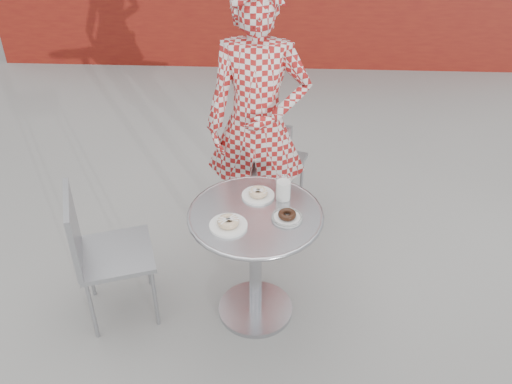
{
  "coord_description": "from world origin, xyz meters",
  "views": [
    {
      "loc": [
        0.07,
        -2.33,
        2.5
      ],
      "look_at": [
        -0.05,
        0.09,
        0.79
      ],
      "focal_mm": 40.0,
      "sensor_mm": 36.0,
      "label": 1
    }
  ],
  "objects_px": {
    "plate_near": "(228,223)",
    "chair_far": "(270,185)",
    "bistro_table": "(255,240)",
    "plate_far": "(258,194)",
    "chair_left": "(118,277)",
    "plate_checker": "(287,216)",
    "milk_cup": "(283,189)",
    "seated_person": "(258,125)"
  },
  "relations": [
    {
      "from": "chair_far",
      "to": "milk_cup",
      "type": "relative_size",
      "value": 6.58
    },
    {
      "from": "chair_far",
      "to": "seated_person",
      "type": "relative_size",
      "value": 0.5
    },
    {
      "from": "seated_person",
      "to": "chair_left",
      "type": "bearing_deg",
      "value": -133.46
    },
    {
      "from": "bistro_table",
      "to": "chair_far",
      "type": "bearing_deg",
      "value": 86.69
    },
    {
      "from": "chair_left",
      "to": "seated_person",
      "type": "relative_size",
      "value": 0.49
    },
    {
      "from": "milk_cup",
      "to": "plate_checker",
      "type": "bearing_deg",
      "value": -83.0
    },
    {
      "from": "bistro_table",
      "to": "plate_far",
      "type": "relative_size",
      "value": 4.09
    },
    {
      "from": "plate_far",
      "to": "plate_near",
      "type": "distance_m",
      "value": 0.3
    },
    {
      "from": "plate_far",
      "to": "bistro_table",
      "type": "bearing_deg",
      "value": -92.54
    },
    {
      "from": "chair_far",
      "to": "bistro_table",
      "type": "bearing_deg",
      "value": 105.56
    },
    {
      "from": "chair_left",
      "to": "plate_far",
      "type": "relative_size",
      "value": 4.74
    },
    {
      "from": "plate_checker",
      "to": "milk_cup",
      "type": "height_order",
      "value": "milk_cup"
    },
    {
      "from": "plate_checker",
      "to": "milk_cup",
      "type": "distance_m",
      "value": 0.18
    },
    {
      "from": "seated_person",
      "to": "bistro_table",
      "type": "bearing_deg",
      "value": -85.04
    },
    {
      "from": "plate_far",
      "to": "milk_cup",
      "type": "bearing_deg",
      "value": -5.53
    },
    {
      "from": "plate_checker",
      "to": "chair_far",
      "type": "bearing_deg",
      "value": 96.51
    },
    {
      "from": "chair_far",
      "to": "chair_left",
      "type": "height_order",
      "value": "chair_far"
    },
    {
      "from": "plate_near",
      "to": "chair_far",
      "type": "bearing_deg",
      "value": 79.93
    },
    {
      "from": "chair_far",
      "to": "plate_near",
      "type": "xyz_separation_m",
      "value": [
        -0.18,
        -1.03,
        0.47
      ]
    },
    {
      "from": "bistro_table",
      "to": "milk_cup",
      "type": "xyz_separation_m",
      "value": [
        0.14,
        0.14,
        0.24
      ]
    },
    {
      "from": "bistro_table",
      "to": "seated_person",
      "type": "height_order",
      "value": "seated_person"
    },
    {
      "from": "chair_far",
      "to": "chair_left",
      "type": "distance_m",
      "value": 1.26
    },
    {
      "from": "bistro_table",
      "to": "chair_far",
      "type": "relative_size",
      "value": 0.84
    },
    {
      "from": "chair_left",
      "to": "plate_far",
      "type": "bearing_deg",
      "value": -96.14
    },
    {
      "from": "chair_left",
      "to": "plate_checker",
      "type": "height_order",
      "value": "chair_left"
    },
    {
      "from": "plate_far",
      "to": "plate_near",
      "type": "relative_size",
      "value": 0.92
    },
    {
      "from": "chair_far",
      "to": "plate_checker",
      "type": "distance_m",
      "value": 1.07
    },
    {
      "from": "chair_far",
      "to": "plate_near",
      "type": "height_order",
      "value": "chair_far"
    },
    {
      "from": "chair_left",
      "to": "plate_near",
      "type": "xyz_separation_m",
      "value": [
        0.65,
        -0.09,
        0.48
      ]
    },
    {
      "from": "plate_checker",
      "to": "milk_cup",
      "type": "xyz_separation_m",
      "value": [
        -0.02,
        0.17,
        0.05
      ]
    },
    {
      "from": "bistro_table",
      "to": "plate_far",
      "type": "distance_m",
      "value": 0.25
    },
    {
      "from": "milk_cup",
      "to": "seated_person",
      "type": "bearing_deg",
      "value": 106.34
    },
    {
      "from": "plate_far",
      "to": "milk_cup",
      "type": "distance_m",
      "value": 0.14
    },
    {
      "from": "chair_left",
      "to": "plate_near",
      "type": "height_order",
      "value": "chair_left"
    },
    {
      "from": "seated_person",
      "to": "milk_cup",
      "type": "xyz_separation_m",
      "value": [
        0.16,
        -0.55,
        -0.08
      ]
    },
    {
      "from": "plate_checker",
      "to": "plate_far",
      "type": "bearing_deg",
      "value": 129.87
    },
    {
      "from": "chair_left",
      "to": "plate_far",
      "type": "distance_m",
      "value": 0.94
    },
    {
      "from": "chair_far",
      "to": "milk_cup",
      "type": "bearing_deg",
      "value": 115.26
    },
    {
      "from": "milk_cup",
      "to": "chair_far",
      "type": "bearing_deg",
      "value": 96.4
    },
    {
      "from": "bistro_table",
      "to": "milk_cup",
      "type": "bearing_deg",
      "value": 44.59
    },
    {
      "from": "chair_far",
      "to": "milk_cup",
      "type": "height_order",
      "value": "chair_far"
    },
    {
      "from": "bistro_table",
      "to": "chair_left",
      "type": "height_order",
      "value": "chair_left"
    }
  ]
}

